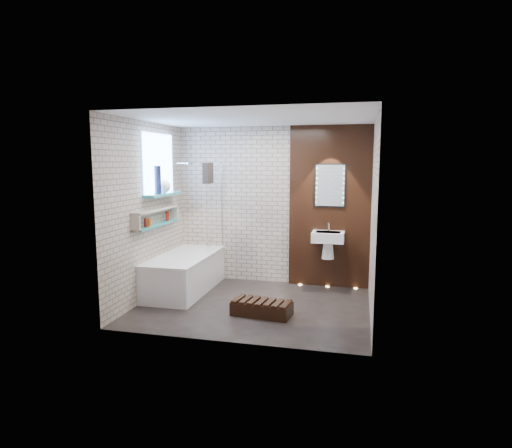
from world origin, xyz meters
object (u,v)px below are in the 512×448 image
(bath_screen, at_px, (215,208))
(led_mirror, at_px, (330,186))
(walnut_step, at_px, (262,309))
(bathtub, at_px, (185,273))
(washbasin, at_px, (328,241))

(bath_screen, bearing_deg, led_mirror, 10.66)
(led_mirror, distance_m, walnut_step, 2.35)
(bathtub, height_order, bath_screen, bath_screen)
(bathtub, xyz_separation_m, bath_screen, (0.35, 0.44, 0.99))
(led_mirror, bearing_deg, bath_screen, -169.34)
(bathtub, height_order, washbasin, washbasin)
(bathtub, bearing_deg, washbasin, 16.01)
(bathtub, distance_m, walnut_step, 1.65)
(bathtub, distance_m, bath_screen, 1.14)
(bath_screen, relative_size, led_mirror, 2.00)
(walnut_step, bearing_deg, bath_screen, 130.65)
(bathtub, distance_m, led_mirror, 2.68)
(led_mirror, bearing_deg, washbasin, -90.00)
(washbasin, bearing_deg, bath_screen, -174.22)
(bathtub, relative_size, bath_screen, 1.24)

